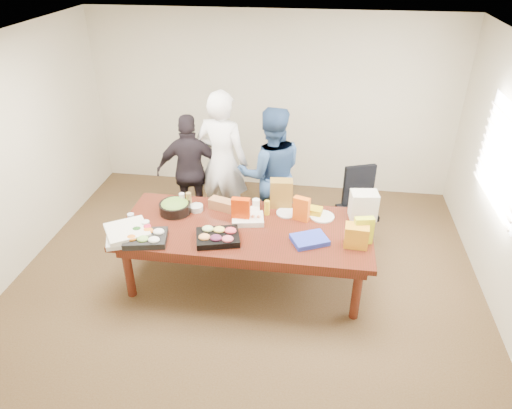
% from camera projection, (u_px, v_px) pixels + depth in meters
% --- Properties ---
extents(floor, '(5.50, 5.00, 0.02)m').
position_uv_depth(floor, '(246.00, 280.00, 5.63)').
color(floor, '#47301E').
rests_on(floor, ground).
extents(ceiling, '(5.50, 5.00, 0.02)m').
position_uv_depth(ceiling, '(243.00, 46.00, 4.25)').
color(ceiling, white).
rests_on(ceiling, wall_back).
extents(wall_back, '(5.50, 0.04, 2.70)m').
position_uv_depth(wall_back, '(272.00, 104.00, 7.07)').
color(wall_back, beige).
rests_on(wall_back, floor).
extents(wall_front, '(5.50, 0.04, 2.70)m').
position_uv_depth(wall_front, '(177.00, 369.00, 2.80)').
color(wall_front, beige).
rests_on(wall_front, floor).
extents(wall_left, '(0.04, 5.00, 2.70)m').
position_uv_depth(wall_left, '(4.00, 163.00, 5.28)').
color(wall_left, beige).
rests_on(wall_left, floor).
extents(window_panel, '(0.03, 1.40, 1.10)m').
position_uv_depth(window_panel, '(503.00, 158.00, 5.04)').
color(window_panel, white).
rests_on(window_panel, wall_right).
extents(window_blinds, '(0.04, 1.36, 1.00)m').
position_uv_depth(window_blinds, '(499.00, 158.00, 5.05)').
color(window_blinds, beige).
rests_on(window_blinds, wall_right).
extents(conference_table, '(2.80, 1.20, 0.75)m').
position_uv_depth(conference_table, '(246.00, 254.00, 5.43)').
color(conference_table, '#4C1C0F').
rests_on(conference_table, floor).
extents(office_chair, '(0.65, 0.65, 0.99)m').
position_uv_depth(office_chair, '(357.00, 210.00, 6.06)').
color(office_chair, black).
rests_on(office_chair, floor).
extents(person_center, '(0.80, 0.62, 1.95)m').
position_uv_depth(person_center, '(222.00, 162.00, 6.18)').
color(person_center, white).
rests_on(person_center, floor).
extents(person_right, '(1.00, 0.85, 1.79)m').
position_uv_depth(person_right, '(271.00, 174.00, 6.06)').
color(person_right, navy).
rests_on(person_right, floor).
extents(person_left, '(0.99, 0.54, 1.60)m').
position_uv_depth(person_left, '(191.00, 171.00, 6.35)').
color(person_left, black).
rests_on(person_left, floor).
extents(veggie_tray, '(0.50, 0.43, 0.07)m').
position_uv_depth(veggie_tray, '(146.00, 238.00, 4.99)').
color(veggie_tray, black).
rests_on(veggie_tray, conference_table).
extents(fruit_tray, '(0.53, 0.46, 0.07)m').
position_uv_depth(fruit_tray, '(218.00, 237.00, 5.01)').
color(fruit_tray, black).
rests_on(fruit_tray, conference_table).
extents(sheet_cake, '(0.40, 0.33, 0.06)m').
position_uv_depth(sheet_cake, '(248.00, 219.00, 5.33)').
color(sheet_cake, white).
rests_on(sheet_cake, conference_table).
extents(salad_bowl, '(0.47, 0.47, 0.12)m').
position_uv_depth(salad_bowl, '(175.00, 208.00, 5.49)').
color(salad_bowl, black).
rests_on(salad_bowl, conference_table).
extents(chip_bag_blue, '(0.44, 0.40, 0.05)m').
position_uv_depth(chip_bag_blue, '(310.00, 240.00, 4.98)').
color(chip_bag_blue, '#2538B7').
rests_on(chip_bag_blue, conference_table).
extents(chip_bag_red, '(0.21, 0.09, 0.30)m').
position_uv_depth(chip_bag_red, '(241.00, 210.00, 5.27)').
color(chip_bag_red, '#CA3102').
rests_on(chip_bag_red, conference_table).
extents(chip_bag_yellow, '(0.22, 0.12, 0.31)m').
position_uv_depth(chip_bag_yellow, '(363.00, 230.00, 4.91)').
color(chip_bag_yellow, yellow).
rests_on(chip_bag_yellow, conference_table).
extents(chip_bag_orange, '(0.20, 0.14, 0.28)m').
position_uv_depth(chip_bag_orange, '(301.00, 209.00, 5.31)').
color(chip_bag_orange, orange).
rests_on(chip_bag_orange, conference_table).
extents(mayo_jar, '(0.10, 0.10, 0.13)m').
position_uv_depth(mayo_jar, '(256.00, 204.00, 5.54)').
color(mayo_jar, white).
rests_on(mayo_jar, conference_table).
extents(mustard_bottle, '(0.07, 0.07, 0.18)m').
position_uv_depth(mustard_bottle, '(267.00, 208.00, 5.43)').
color(mustard_bottle, gold).
rests_on(mustard_bottle, conference_table).
extents(dressing_bottle, '(0.07, 0.07, 0.20)m').
position_uv_depth(dressing_bottle, '(189.00, 200.00, 5.55)').
color(dressing_bottle, olive).
rests_on(dressing_bottle, conference_table).
extents(ranch_bottle, '(0.07, 0.07, 0.20)m').
position_uv_depth(ranch_bottle, '(182.00, 201.00, 5.55)').
color(ranch_bottle, beige).
rests_on(ranch_bottle, conference_table).
extents(banana_bunch, '(0.27, 0.19, 0.08)m').
position_uv_depth(banana_bunch, '(311.00, 211.00, 5.47)').
color(banana_bunch, gold).
rests_on(banana_bunch, conference_table).
extents(bread_loaf, '(0.34, 0.22, 0.12)m').
position_uv_depth(bread_loaf, '(222.00, 204.00, 5.55)').
color(bread_loaf, '#9A643C').
rests_on(bread_loaf, conference_table).
extents(kraft_bag, '(0.28, 0.18, 0.35)m').
position_uv_depth(kraft_bag, '(281.00, 193.00, 5.56)').
color(kraft_bag, brown).
rests_on(kraft_bag, conference_table).
extents(red_cup, '(0.10, 0.10, 0.11)m').
position_uv_depth(red_cup, '(148.00, 230.00, 5.09)').
color(red_cup, red).
rests_on(red_cup, conference_table).
extents(clear_cup_a, '(0.10, 0.10, 0.12)m').
position_uv_depth(clear_cup_a, '(146.00, 226.00, 5.15)').
color(clear_cup_a, white).
rests_on(clear_cup_a, conference_table).
extents(clear_cup_b, '(0.09, 0.09, 0.10)m').
position_uv_depth(clear_cup_b, '(131.00, 218.00, 5.31)').
color(clear_cup_b, silver).
rests_on(clear_cup_b, conference_table).
extents(pizza_box_lower, '(0.55, 0.55, 0.05)m').
position_uv_depth(pizza_box_lower, '(127.00, 236.00, 5.05)').
color(pizza_box_lower, silver).
rests_on(pizza_box_lower, conference_table).
extents(pizza_box_upper, '(0.59, 0.59, 0.05)m').
position_uv_depth(pizza_box_upper, '(127.00, 231.00, 5.05)').
color(pizza_box_upper, white).
rests_on(pizza_box_upper, pizza_box_lower).
extents(plate_a, '(0.34, 0.34, 0.02)m').
position_uv_depth(plate_a, '(322.00, 216.00, 5.42)').
color(plate_a, white).
rests_on(plate_a, conference_table).
extents(plate_b, '(0.25, 0.25, 0.02)m').
position_uv_depth(plate_b, '(287.00, 213.00, 5.49)').
color(plate_b, silver).
rests_on(plate_b, conference_table).
extents(dip_bowl_a, '(0.18, 0.18, 0.06)m').
position_uv_depth(dip_bowl_a, '(254.00, 211.00, 5.49)').
color(dip_bowl_a, silver).
rests_on(dip_bowl_a, conference_table).
extents(dip_bowl_b, '(0.17, 0.17, 0.06)m').
position_uv_depth(dip_bowl_b, '(196.00, 208.00, 5.54)').
color(dip_bowl_b, beige).
rests_on(dip_bowl_b, conference_table).
extents(grocery_bag_white, '(0.33, 0.25, 0.32)m').
position_uv_depth(grocery_bag_white, '(363.00, 205.00, 5.34)').
color(grocery_bag_white, white).
rests_on(grocery_bag_white, conference_table).
extents(grocery_bag_yellow, '(0.25, 0.18, 0.24)m').
position_uv_depth(grocery_bag_yellow, '(356.00, 236.00, 4.88)').
color(grocery_bag_yellow, orange).
rests_on(grocery_bag_yellow, conference_table).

